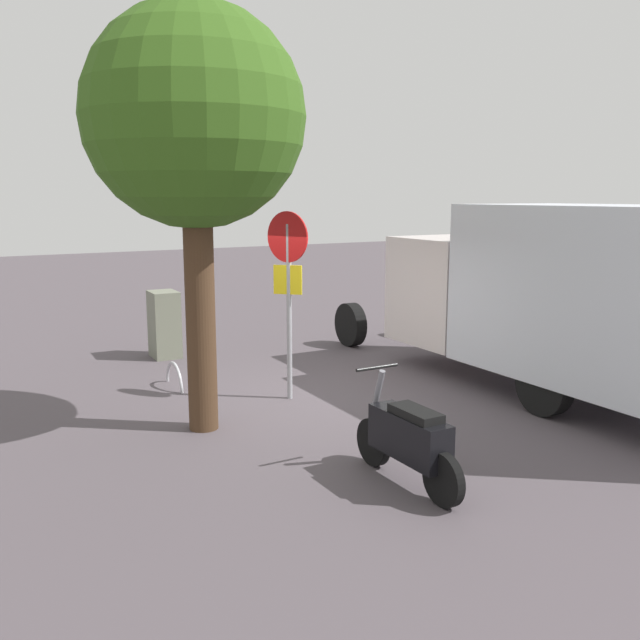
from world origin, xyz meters
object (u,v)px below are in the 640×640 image
(utility_cabinet, at_px, (164,324))
(street_tree, at_px, (194,121))
(box_truck_near, at_px, (567,293))
(motorcycle, at_px, (408,439))
(stop_sign, at_px, (288,276))
(bike_rack_hoop, at_px, (175,387))

(utility_cabinet, bearing_deg, street_tree, 168.57)
(box_truck_near, bearing_deg, street_tree, 76.84)
(street_tree, bearing_deg, motorcycle, -156.81)
(box_truck_near, distance_m, street_tree, 6.03)
(stop_sign, bearing_deg, box_truck_near, -119.15)
(motorcycle, bearing_deg, street_tree, 23.82)
(stop_sign, bearing_deg, motorcycle, 173.24)
(stop_sign, xyz_separation_m, bike_rack_hoop, (1.51, 1.33, -1.91))
(motorcycle, relative_size, street_tree, 0.33)
(box_truck_near, bearing_deg, stop_sign, 62.42)
(box_truck_near, distance_m, bike_rack_hoop, 6.39)
(box_truck_near, height_order, utility_cabinet, box_truck_near)
(box_truck_near, height_order, motorcycle, box_truck_near)
(box_truck_near, relative_size, bike_rack_hoop, 10.11)
(motorcycle, height_order, stop_sign, stop_sign)
(utility_cabinet, distance_m, bike_rack_hoop, 2.34)
(street_tree, distance_m, bike_rack_hoop, 4.57)
(motorcycle, bearing_deg, box_truck_near, -69.82)
(box_truck_near, xyz_separation_m, street_tree, (1.41, 5.35, 2.38))
(street_tree, distance_m, utility_cabinet, 5.57)
(motorcycle, distance_m, bike_rack_hoop, 5.15)
(box_truck_near, relative_size, stop_sign, 2.99)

